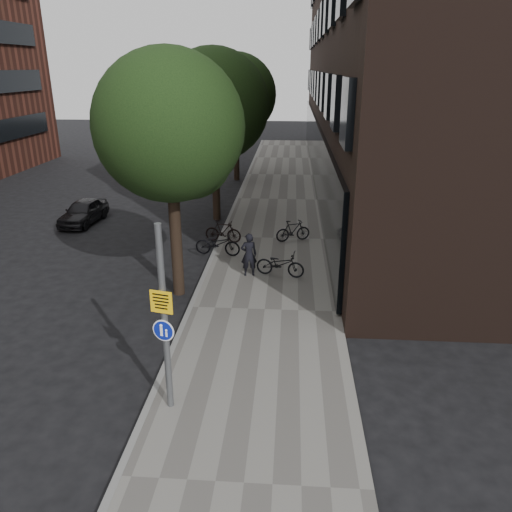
# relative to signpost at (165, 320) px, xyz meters

# --- Properties ---
(ground) EXTENTS (120.00, 120.00, 0.00)m
(ground) POSITION_rel_signpost_xyz_m (1.51, 1.32, -2.17)
(ground) COLOR black
(ground) RESTS_ON ground
(sidewalk) EXTENTS (4.50, 60.00, 0.12)m
(sidewalk) POSITION_rel_signpost_xyz_m (1.76, 11.32, -2.11)
(sidewalk) COLOR slate
(sidewalk) RESTS_ON ground
(curb_edge) EXTENTS (0.15, 60.00, 0.13)m
(curb_edge) POSITION_rel_signpost_xyz_m (-0.49, 11.32, -2.11)
(curb_edge) COLOR slate
(curb_edge) RESTS_ON ground
(building_right_dark_brick) EXTENTS (12.00, 40.00, 18.00)m
(building_right_dark_brick) POSITION_rel_signpost_xyz_m (10.01, 23.32, 6.83)
(building_right_dark_brick) COLOR black
(building_right_dark_brick) RESTS_ON ground
(street_tree_near) EXTENTS (4.40, 4.40, 7.50)m
(street_tree_near) POSITION_rel_signpost_xyz_m (-1.02, 5.96, 2.94)
(street_tree_near) COLOR black
(street_tree_near) RESTS_ON ground
(street_tree_mid) EXTENTS (5.00, 5.00, 7.80)m
(street_tree_mid) POSITION_rel_signpost_xyz_m (-1.02, 14.47, 2.94)
(street_tree_mid) COLOR black
(street_tree_mid) RESTS_ON ground
(street_tree_far) EXTENTS (5.00, 5.00, 7.80)m
(street_tree_far) POSITION_rel_signpost_xyz_m (-1.02, 23.47, 2.94)
(street_tree_far) COLOR black
(street_tree_far) RESTS_ON ground
(signpost) EXTENTS (0.46, 0.14, 4.06)m
(signpost) POSITION_rel_signpost_xyz_m (0.00, 0.00, 0.00)
(signpost) COLOR #595B5E
(signpost) RESTS_ON sidewalk
(pedestrian) EXTENTS (0.61, 0.46, 1.52)m
(pedestrian) POSITION_rel_signpost_xyz_m (1.07, 7.22, -1.29)
(pedestrian) COLOR black
(pedestrian) RESTS_ON sidewalk
(parked_bike_facade_near) EXTENTS (1.77, 0.94, 0.88)m
(parked_bike_facade_near) POSITION_rel_signpost_xyz_m (2.15, 7.24, -1.61)
(parked_bike_facade_near) COLOR black
(parked_bike_facade_near) RESTS_ON sidewalk
(parked_bike_facade_far) EXTENTS (1.53, 0.93, 0.89)m
(parked_bike_facade_far) POSITION_rel_signpost_xyz_m (2.58, 10.98, -1.61)
(parked_bike_facade_far) COLOR black
(parked_bike_facade_far) RESTS_ON sidewalk
(parked_bike_curb_near) EXTENTS (1.81, 0.82, 0.92)m
(parked_bike_curb_near) POSITION_rel_signpost_xyz_m (-0.29, 9.12, -1.59)
(parked_bike_curb_near) COLOR black
(parked_bike_curb_near) RESTS_ON sidewalk
(parked_bike_curb_far) EXTENTS (1.59, 0.72, 0.92)m
(parked_bike_curb_far) POSITION_rel_signpost_xyz_m (-0.29, 10.66, -1.59)
(parked_bike_curb_far) COLOR black
(parked_bike_curb_far) RESTS_ON sidewalk
(parked_car_near) EXTENTS (1.57, 3.39, 1.12)m
(parked_car_near) POSITION_rel_signpost_xyz_m (-7.21, 13.20, -1.61)
(parked_car_near) COLOR black
(parked_car_near) RESTS_ON ground
(parked_car_mid) EXTENTS (1.67, 4.10, 1.32)m
(parked_car_mid) POSITION_rel_signpost_xyz_m (-7.85, 24.82, -1.51)
(parked_car_mid) COLOR #521718
(parked_car_mid) RESTS_ON ground
(parked_car_far) EXTENTS (2.04, 4.18, 1.17)m
(parked_car_far) POSITION_rel_signpost_xyz_m (-8.60, 29.34, -1.59)
(parked_car_far) COLOR black
(parked_car_far) RESTS_ON ground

